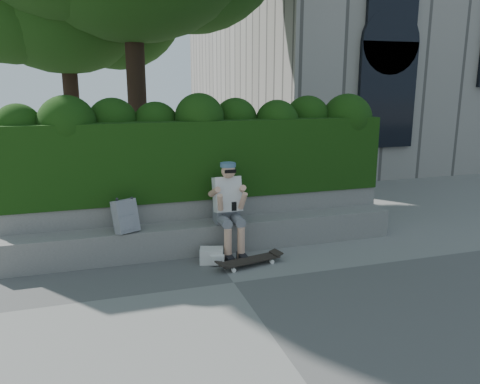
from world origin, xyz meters
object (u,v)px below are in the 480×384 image
object	(u,v)px
person	(228,205)
skateboard	(250,261)
backpack_ground	(212,256)
backpack_plaid	(125,216)

from	to	relation	value
person	skateboard	distance (m)	0.91
skateboard	backpack_ground	distance (m)	0.56
skateboard	backpack_ground	size ratio (longest dim) A/B	2.79
skateboard	backpack_plaid	bearing A→B (deg)	145.23
skateboard	backpack_ground	world-z (taller)	backpack_ground
person	skateboard	world-z (taller)	person
person	backpack_plaid	xyz separation A→B (m)	(-1.49, 0.08, -0.07)
backpack_plaid	backpack_ground	world-z (taller)	backpack_plaid
backpack_ground	skateboard	bearing A→B (deg)	-13.74
person	backpack_ground	world-z (taller)	person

